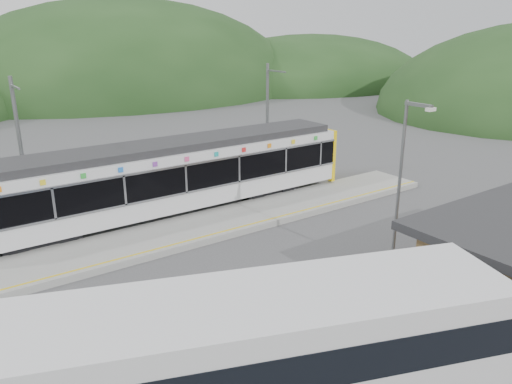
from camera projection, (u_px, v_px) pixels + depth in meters
ground at (254, 251)px, 21.11m from camera, size 120.00×120.00×0.00m
hills at (290, 193)px, 28.59m from camera, size 146.00×149.00×26.00m
platform at (214, 224)px, 23.62m from camera, size 26.00×3.20×0.30m
yellow_line at (229, 230)px, 22.56m from camera, size 26.00×0.10×0.01m
train at (163, 177)px, 24.43m from camera, size 20.44×3.01×3.74m
catenary_mast_west at (21, 151)px, 22.78m from camera, size 0.18×1.80×7.00m
catenary_mast_east at (268, 120)px, 30.43m from camera, size 0.18×1.80×7.00m
bus at (243, 368)px, 11.35m from camera, size 12.80×7.02×3.43m
lamp_post at (403, 175)px, 18.00m from camera, size 0.35×1.15×6.64m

